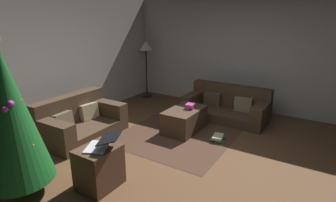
{
  "coord_description": "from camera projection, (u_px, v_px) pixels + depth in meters",
  "views": [
    {
      "loc": [
        -3.13,
        -1.61,
        2.11
      ],
      "look_at": [
        0.57,
        0.72,
        0.75
      ],
      "focal_mm": 28.34,
      "sensor_mm": 36.0,
      "label": 1
    }
  ],
  "objects": [
    {
      "name": "ground_plane",
      "position": [
        188.0,
        166.0,
        3.97
      ],
      "size": [
        6.4,
        6.4,
        0.0
      ],
      "primitive_type": "plane",
      "color": "brown"
    },
    {
      "name": "ottoman",
      "position": [
        184.0,
        120.0,
        5.18
      ],
      "size": [
        0.93,
        0.56,
        0.44
      ],
      "primitive_type": "cube",
      "color": "#473323",
      "rests_on": "ground_plane"
    },
    {
      "name": "couch_left",
      "position": [
        79.0,
        121.0,
        4.94
      ],
      "size": [
        1.53,
        0.94,
        0.74
      ],
      "rotation": [
        0.0,
        0.0,
        3.16
      ],
      "color": "#473323",
      "rests_on": "ground_plane"
    },
    {
      "name": "christmas_tree",
      "position": [
        10.0,
        116.0,
        3.05
      ],
      "size": [
        0.82,
        0.82,
        1.95
      ],
      "color": "brown",
      "rests_on": "ground_plane"
    },
    {
      "name": "laptop",
      "position": [
        102.0,
        144.0,
        3.32
      ],
      "size": [
        0.5,
        0.53,
        0.19
      ],
      "color": "silver",
      "rests_on": "side_table"
    },
    {
      "name": "tv_remote",
      "position": [
        189.0,
        109.0,
        5.11
      ],
      "size": [
        0.1,
        0.17,
        0.02
      ],
      "primitive_type": "cube",
      "rotation": [
        0.0,
        0.0,
        -0.34
      ],
      "color": "black",
      "rests_on": "ottoman"
    },
    {
      "name": "gift_box",
      "position": [
        190.0,
        106.0,
        5.15
      ],
      "size": [
        0.22,
        0.18,
        0.09
      ],
      "primitive_type": "cube",
      "rotation": [
        0.0,
        0.0,
        0.14
      ],
      "color": "#B23F8C",
      "rests_on": "ottoman"
    },
    {
      "name": "corner_lamp",
      "position": [
        146.0,
        50.0,
        7.11
      ],
      "size": [
        0.36,
        0.36,
        1.55
      ],
      "color": "black",
      "rests_on": "ground_plane"
    },
    {
      "name": "book_stack",
      "position": [
        218.0,
        138.0,
        4.79
      ],
      "size": [
        0.32,
        0.26,
        0.1
      ],
      "color": "#387A47",
      "rests_on": "ground_plane"
    },
    {
      "name": "couch_right",
      "position": [
        227.0,
        106.0,
        5.84
      ],
      "size": [
        0.89,
        1.78,
        0.71
      ],
      "rotation": [
        0.0,
        0.0,
        1.55
      ],
      "color": "#473323",
      "rests_on": "ground_plane"
    },
    {
      "name": "area_rug",
      "position": [
        184.0,
        130.0,
        5.24
      ],
      "size": [
        2.6,
        2.0,
        0.01
      ],
      "primitive_type": "cube",
      "color": "#442D21",
      "rests_on": "ground_plane"
    },
    {
      "name": "rear_partition",
      "position": [
        48.0,
        62.0,
        5.18
      ],
      "size": [
        6.4,
        0.12,
        2.6
      ],
      "primitive_type": "cube",
      "color": "#BCB7B2",
      "rests_on": "ground_plane"
    },
    {
      "name": "corner_partition",
      "position": [
        253.0,
        55.0,
        6.12
      ],
      "size": [
        0.12,
        6.4,
        2.6
      ],
      "primitive_type": "cube",
      "color": "#B5B0AB",
      "rests_on": "ground_plane"
    },
    {
      "name": "side_table",
      "position": [
        99.0,
        167.0,
        3.42
      ],
      "size": [
        0.52,
        0.44,
        0.55
      ],
      "primitive_type": "cube",
      "color": "#4C3323",
      "rests_on": "ground_plane"
    }
  ]
}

